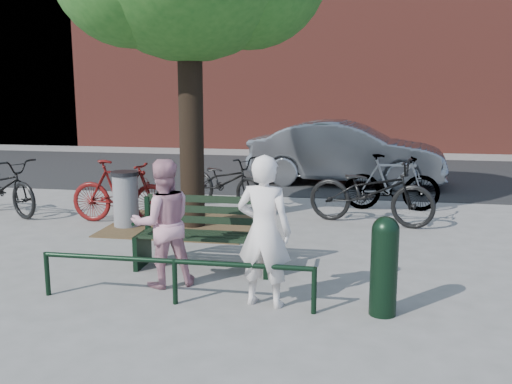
% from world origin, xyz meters
% --- Properties ---
extents(ground, '(90.00, 90.00, 0.00)m').
position_xyz_m(ground, '(0.00, 0.00, 0.00)').
color(ground, gray).
rests_on(ground, ground).
extents(dirt_pit, '(2.40, 2.00, 0.02)m').
position_xyz_m(dirt_pit, '(-1.00, 2.20, 0.01)').
color(dirt_pit, brown).
rests_on(dirt_pit, ground).
extents(road, '(40.00, 7.00, 0.01)m').
position_xyz_m(road, '(0.00, 8.50, 0.01)').
color(road, black).
rests_on(road, ground).
extents(park_bench, '(1.74, 0.54, 0.97)m').
position_xyz_m(park_bench, '(-0.00, 0.08, 0.48)').
color(park_bench, black).
rests_on(park_bench, ground).
extents(guard_railing, '(3.06, 0.06, 0.51)m').
position_xyz_m(guard_railing, '(0.00, -1.20, 0.40)').
color(guard_railing, black).
rests_on(guard_railing, ground).
extents(person_left, '(0.65, 0.48, 1.64)m').
position_xyz_m(person_left, '(0.95, -1.05, 0.82)').
color(person_left, silver).
rests_on(person_left, ground).
extents(person_right, '(0.92, 0.86, 1.51)m').
position_xyz_m(person_right, '(-0.32, -0.64, 0.75)').
color(person_right, '#C18594').
rests_on(person_right, ground).
extents(bollard, '(0.28, 0.28, 1.04)m').
position_xyz_m(bollard, '(2.20, -1.10, 0.56)').
color(bollard, black).
rests_on(bollard, ground).
extents(litter_bin, '(0.46, 0.46, 0.94)m').
position_xyz_m(litter_bin, '(-1.89, 1.97, 0.48)').
color(litter_bin, gray).
rests_on(litter_bin, ground).
extents(bicycle_a, '(2.09, 1.50, 1.05)m').
position_xyz_m(bicycle_a, '(-4.48, 2.48, 0.52)').
color(bicycle_a, black).
rests_on(bicycle_a, ground).
extents(bicycle_b, '(1.83, 0.55, 1.09)m').
position_xyz_m(bicycle_b, '(-2.07, 2.20, 0.55)').
color(bicycle_b, '#540D0C').
rests_on(bicycle_b, ground).
extents(bicycle_c, '(2.01, 1.52, 1.01)m').
position_xyz_m(bicycle_c, '(-0.63, 3.81, 0.51)').
color(bicycle_c, black).
rests_on(bicycle_c, ground).
extents(bicycle_d, '(1.79, 0.53, 1.07)m').
position_xyz_m(bicycle_d, '(2.55, 4.08, 0.54)').
color(bicycle_d, gray).
rests_on(bicycle_d, ground).
extents(bicycle_e, '(2.28, 1.28, 1.14)m').
position_xyz_m(bicycle_e, '(2.14, 2.89, 0.57)').
color(bicycle_e, black).
rests_on(bicycle_e, ground).
extents(parked_car, '(4.71, 2.00, 1.51)m').
position_xyz_m(parked_car, '(1.63, 6.89, 0.75)').
color(parked_car, slate).
rests_on(parked_car, ground).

